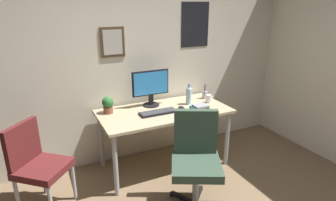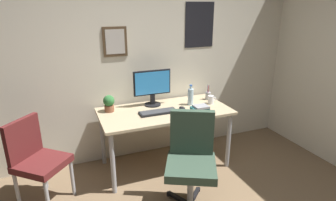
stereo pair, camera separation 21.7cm
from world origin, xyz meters
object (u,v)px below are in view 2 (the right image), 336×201
(office_chair, at_px, (191,156))
(potted_plant, at_px, (109,103))
(pen_cup, at_px, (208,95))
(book_stack_left, at_px, (201,109))
(coffee_mug_near, at_px, (211,100))
(side_chair, at_px, (36,157))
(keyboard, at_px, (158,112))
(monitor, at_px, (152,86))
(water_bottle, at_px, (191,96))
(computer_mouse, at_px, (182,108))

(office_chair, xyz_separation_m, potted_plant, (-0.59, 0.96, 0.31))
(pen_cup, xyz_separation_m, book_stack_left, (-0.31, -0.37, -0.02))
(office_chair, xyz_separation_m, coffee_mug_near, (0.64, 0.76, 0.25))
(side_chair, relative_size, potted_plant, 4.49)
(keyboard, distance_m, pen_cup, 0.80)
(monitor, distance_m, keyboard, 0.36)
(side_chair, relative_size, monitor, 1.90)
(monitor, bearing_deg, potted_plant, -177.70)
(book_stack_left, bearing_deg, monitor, 135.26)
(water_bottle, xyz_separation_m, book_stack_left, (-0.00, -0.27, -0.07))
(office_chair, distance_m, coffee_mug_near, 1.02)
(computer_mouse, xyz_separation_m, book_stack_left, (0.16, -0.15, 0.02))
(monitor, relative_size, water_bottle, 1.82)
(monitor, bearing_deg, book_stack_left, -44.74)
(office_chair, relative_size, coffee_mug_near, 8.70)
(office_chair, distance_m, side_chair, 1.51)
(monitor, relative_size, keyboard, 1.07)
(coffee_mug_near, xyz_separation_m, book_stack_left, (-0.26, -0.21, -0.02))
(computer_mouse, xyz_separation_m, pen_cup, (0.47, 0.23, 0.04))
(monitor, distance_m, coffee_mug_near, 0.75)
(side_chair, bearing_deg, book_stack_left, -1.49)
(keyboard, relative_size, potted_plant, 2.21)
(computer_mouse, bearing_deg, water_bottle, 36.91)
(office_chair, bearing_deg, pen_cup, 53.26)
(office_chair, height_order, keyboard, office_chair)
(monitor, relative_size, computer_mouse, 4.18)
(office_chair, distance_m, book_stack_left, 0.71)
(monitor, bearing_deg, side_chair, -163.89)
(coffee_mug_near, xyz_separation_m, potted_plant, (-1.23, 0.20, 0.05))
(side_chair, height_order, keyboard, side_chair)
(computer_mouse, xyz_separation_m, potted_plant, (-0.80, 0.26, 0.09))
(water_bottle, height_order, coffee_mug_near, water_bottle)
(office_chair, distance_m, keyboard, 0.73)
(potted_plant, relative_size, pen_cup, 0.98)
(monitor, relative_size, pen_cup, 2.30)
(computer_mouse, height_order, water_bottle, water_bottle)
(potted_plant, xyz_separation_m, book_stack_left, (0.97, -0.41, -0.07))
(side_chair, xyz_separation_m, pen_cup, (2.07, 0.33, 0.28))
(monitor, xyz_separation_m, pen_cup, (0.74, -0.06, -0.19))
(monitor, distance_m, computer_mouse, 0.45)
(pen_cup, bearing_deg, computer_mouse, -154.19)
(office_chair, distance_m, water_bottle, 0.96)
(computer_mouse, relative_size, pen_cup, 0.55)
(water_bottle, height_order, potted_plant, water_bottle)
(potted_plant, bearing_deg, monitor, 2.30)
(computer_mouse, distance_m, book_stack_left, 0.22)
(keyboard, bearing_deg, water_bottle, 14.68)
(office_chair, xyz_separation_m, pen_cup, (0.69, 0.92, 0.25))
(side_chair, height_order, water_bottle, water_bottle)
(keyboard, bearing_deg, potted_plant, 152.65)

